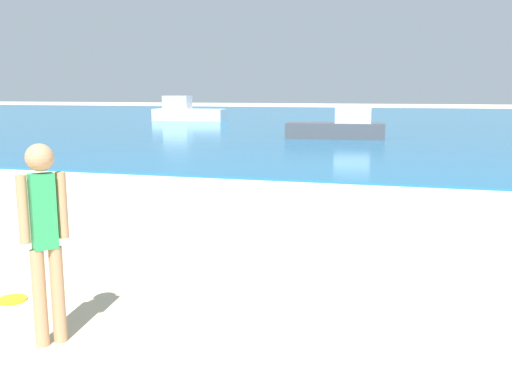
# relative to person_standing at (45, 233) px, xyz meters

# --- Properties ---
(water) EXTENTS (160.00, 60.00, 0.06)m
(water) POSITION_rel_person_standing_xyz_m (1.58, 39.18, -0.95)
(water) COLOR #1E6B9E
(water) RESTS_ON ground
(person_standing) EXTENTS (0.28, 0.33, 1.73)m
(person_standing) POSITION_rel_person_standing_xyz_m (0.00, 0.00, 0.00)
(person_standing) COLOR tan
(person_standing) RESTS_ON ground
(frisbee) EXTENTS (0.29, 0.29, 0.03)m
(frisbee) POSITION_rel_person_standing_xyz_m (-1.02, 0.75, -0.97)
(frisbee) COLOR yellow
(frisbee) RESTS_ON ground
(boat_near) EXTENTS (4.41, 1.76, 1.46)m
(boat_near) POSITION_rel_person_standing_xyz_m (-0.35, 21.25, -0.42)
(boat_near) COLOR #4C4C51
(boat_near) RESTS_ON water
(boat_far) EXTENTS (5.15, 1.72, 1.74)m
(boat_far) POSITION_rel_person_standing_xyz_m (-12.80, 33.75, -0.32)
(boat_far) COLOR white
(boat_far) RESTS_ON water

